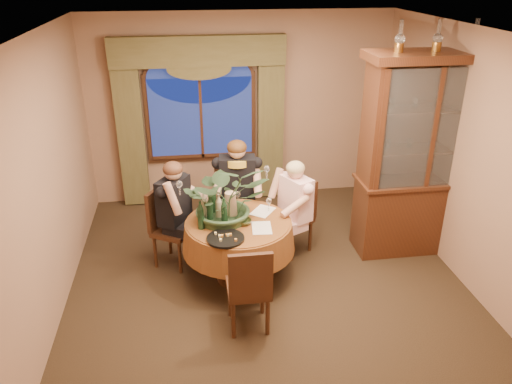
{
  "coord_description": "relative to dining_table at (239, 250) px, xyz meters",
  "views": [
    {
      "loc": [
        -0.83,
        -4.75,
        3.39
      ],
      "look_at": [
        -0.11,
        0.17,
        1.1
      ],
      "focal_mm": 35.0,
      "sensor_mm": 36.0,
      "label": 1
    }
  ],
  "objects": [
    {
      "name": "floor",
      "position": [
        0.31,
        -0.17,
        -0.38
      ],
      "size": [
        5.0,
        5.0,
        0.0
      ],
      "primitive_type": "plane",
      "color": "black",
      "rests_on": "ground"
    },
    {
      "name": "wall_back",
      "position": [
        0.31,
        2.33,
        1.02
      ],
      "size": [
        4.5,
        0.0,
        4.5
      ],
      "primitive_type": "plane",
      "rotation": [
        1.57,
        0.0,
        0.0
      ],
      "color": "#926D55",
      "rests_on": "ground"
    },
    {
      "name": "wall_right",
      "position": [
        2.56,
        -0.17,
        1.02
      ],
      "size": [
        0.0,
        5.0,
        5.0
      ],
      "primitive_type": "plane",
      "rotation": [
        1.57,
        0.0,
        -1.57
      ],
      "color": "#926D55",
      "rests_on": "ground"
    },
    {
      "name": "ceiling",
      "position": [
        0.31,
        -0.17,
        2.42
      ],
      "size": [
        5.0,
        5.0,
        0.0
      ],
      "primitive_type": "plane",
      "rotation": [
        3.14,
        0.0,
        0.0
      ],
      "color": "white",
      "rests_on": "wall_back"
    },
    {
      "name": "window",
      "position": [
        -0.29,
        2.26,
        0.92
      ],
      "size": [
        1.62,
        0.1,
        1.32
      ],
      "primitive_type": null,
      "color": "navy",
      "rests_on": "wall_back"
    },
    {
      "name": "arched_transom",
      "position": [
        -0.29,
        2.26,
        1.71
      ],
      "size": [
        1.6,
        0.06,
        0.44
      ],
      "primitive_type": null,
      "color": "navy",
      "rests_on": "wall_back"
    },
    {
      "name": "drapery_left",
      "position": [
        -1.32,
        2.21,
        0.8
      ],
      "size": [
        0.38,
        0.14,
        2.32
      ],
      "primitive_type": "cube",
      "color": "#4E4824",
      "rests_on": "floor"
    },
    {
      "name": "drapery_right",
      "position": [
        0.74,
        2.21,
        0.8
      ],
      "size": [
        0.38,
        0.14,
        2.32
      ],
      "primitive_type": "cube",
      "color": "#4E4824",
      "rests_on": "floor"
    },
    {
      "name": "swag_valance",
      "position": [
        -0.29,
        2.18,
        1.9
      ],
      "size": [
        2.45,
        0.16,
        0.42
      ],
      "primitive_type": null,
      "color": "#4E4824",
      "rests_on": "wall_back"
    },
    {
      "name": "dining_table",
      "position": [
        0.0,
        0.0,
        0.0
      ],
      "size": [
        1.61,
        1.61,
        0.75
      ],
      "primitive_type": "cylinder",
      "rotation": [
        0.0,
        0.0,
        0.3
      ],
      "color": "maroon",
      "rests_on": "floor"
    },
    {
      "name": "china_cabinet",
      "position": [
        2.27,
        0.39,
        0.87
      ],
      "size": [
        1.54,
        0.6,
        2.5
      ],
      "primitive_type": "cube",
      "color": "#371C11",
      "rests_on": "floor"
    },
    {
      "name": "oil_lamp_left",
      "position": [
        1.83,
        0.39,
        2.29
      ],
      "size": [
        0.11,
        0.11,
        0.34
      ],
      "primitive_type": null,
      "color": "#A5722D",
      "rests_on": "china_cabinet"
    },
    {
      "name": "oil_lamp_center",
      "position": [
        2.27,
        0.39,
        2.29
      ],
      "size": [
        0.11,
        0.11,
        0.34
      ],
      "primitive_type": null,
      "color": "#A5722D",
      "rests_on": "china_cabinet"
    },
    {
      "name": "oil_lamp_right",
      "position": [
        2.71,
        0.39,
        2.29
      ],
      "size": [
        0.11,
        0.11,
        0.34
      ],
      "primitive_type": null,
      "color": "#A5722D",
      "rests_on": "china_cabinet"
    },
    {
      "name": "chair_right",
      "position": [
        0.73,
        0.51,
        0.1
      ],
      "size": [
        0.59,
        0.59,
        0.96
      ],
      "primitive_type": "cube",
      "rotation": [
        0.0,
        0.0,
        -4.1
      ],
      "color": "black",
      "rests_on": "floor"
    },
    {
      "name": "chair_back_right",
      "position": [
        0.02,
        0.93,
        0.1
      ],
      "size": [
        0.43,
        0.43,
        0.96
      ],
      "primitive_type": "cube",
      "rotation": [
        0.0,
        0.0,
        -3.16
      ],
      "color": "black",
      "rests_on": "floor"
    },
    {
      "name": "chair_back",
      "position": [
        -0.74,
        0.43,
        0.1
      ],
      "size": [
        0.57,
        0.57,
        0.96
      ],
      "primitive_type": "cube",
      "rotation": [
        0.0,
        0.0,
        -2.1
      ],
      "color": "black",
      "rests_on": "floor"
    },
    {
      "name": "chair_front_left",
      "position": [
        -0.0,
        -0.86,
        0.1
      ],
      "size": [
        0.42,
        0.42,
        0.96
      ],
      "primitive_type": "cube",
      "rotation": [
        0.0,
        0.0,
        -0.0
      ],
      "color": "black",
      "rests_on": "floor"
    },
    {
      "name": "person_pink",
      "position": [
        0.74,
        0.37,
        0.27
      ],
      "size": [
        0.59,
        0.61,
        1.3
      ],
      "primitive_type": null,
      "rotation": [
        0.0,
        0.0,
        -4.25
      ],
      "color": "beige",
      "rests_on": "floor"
    },
    {
      "name": "person_back",
      "position": [
        -0.71,
        0.44,
        0.3
      ],
      "size": [
        0.63,
        0.64,
        1.34
      ],
      "primitive_type": null,
      "rotation": [
        0.0,
        0.0,
        -2.12
      ],
      "color": "black",
      "rests_on": "floor"
    },
    {
      "name": "person_scarf",
      "position": [
        0.09,
        0.85,
        0.34
      ],
      "size": [
        0.56,
        0.52,
        1.43
      ],
      "primitive_type": null,
      "rotation": [
        0.0,
        0.0,
        -3.24
      ],
      "color": "black",
      "rests_on": "floor"
    },
    {
      "name": "stoneware_vase",
      "position": [
        -0.08,
        0.12,
        0.53
      ],
      "size": [
        0.16,
        0.16,
        0.31
      ],
      "primitive_type": null,
      "color": "#9D7F62",
      "rests_on": "dining_table"
    },
    {
      "name": "centerpiece_plant",
      "position": [
        -0.12,
        0.09,
        0.98
      ],
      "size": [
        0.93,
        1.03,
        0.81
      ],
      "primitive_type": "imported",
      "color": "#314F30",
      "rests_on": "dining_table"
    },
    {
      "name": "olive_bowl",
      "position": [
        0.06,
        -0.07,
        0.4
      ],
      "size": [
        0.17,
        0.17,
        0.05
      ],
      "primitive_type": "imported",
      "color": "#465027",
      "rests_on": "dining_table"
    },
    {
      "name": "cheese_platter",
      "position": [
        -0.18,
        -0.38,
        0.39
      ],
      "size": [
        0.4,
        0.4,
        0.02
      ],
      "primitive_type": "cylinder",
      "color": "black",
      "rests_on": "dining_table"
    },
    {
      "name": "wine_bottle_0",
      "position": [
        -0.31,
        -0.0,
        0.54
      ],
      "size": [
        0.07,
        0.07,
        0.33
      ],
      "primitive_type": "cylinder",
      "color": "black",
      "rests_on": "dining_table"
    },
    {
      "name": "wine_bottle_1",
      "position": [
        -0.37,
        0.09,
        0.54
      ],
      "size": [
        0.07,
        0.07,
        0.33
      ],
      "primitive_type": "cylinder",
      "color": "tan",
      "rests_on": "dining_table"
    },
    {
      "name": "wine_bottle_2",
      "position": [
        -0.42,
        -0.1,
        0.54
      ],
      "size": [
        0.07,
        0.07,
        0.33
      ],
      "primitive_type": "cylinder",
      "color": "black",
      "rests_on": "dining_table"
    },
    {
      "name": "wine_bottle_3",
      "position": [
        -0.16,
        -0.07,
        0.54
      ],
      "size": [
        0.07,
        0.07,
        0.33
      ],
      "primitive_type": "cylinder",
      "color": "black",
      "rests_on": "dining_table"
    },
    {
      "name": "wine_bottle_4",
      "position": [
        -0.21,
        0.04,
        0.54
      ],
      "size": [
        0.07,
        0.07,
        0.33
      ],
      "primitive_type": "cylinder",
      "color": "tan",
      "rests_on": "dining_table"
    },
    {
      "name": "wine_bottle_5",
      "position": [
        -0.26,
        0.2,
        0.54
      ],
      "size": [
        0.07,
        0.07,
        0.33
      ],
      "primitive_type": "cylinder",
      "color": "black",
      "rests_on": "dining_table"
    },
    {
      "name": "tasting_paper_0",
      "position": [
        0.23,
        -0.19,
        0.38
      ],
      "size": [
        0.23,
        0.32,
        0.0
      ],
      "primitive_type": "cube",
      "rotation": [
        0.0,
        0.0,
        -0.08
      ],
      "color": "white",
      "rests_on": "dining_table"
    },
    {
      "name": "tasting_paper_1",
      "position": [
        0.31,
        0.2,
        0.38
      ],
      "size": [
        0.35,
        0.37,
        0.0
      ],
      "primitive_type": "cube",
      "rotation": [
        0.0,
        0.0,
        -0.62
      ],
      "color": "white",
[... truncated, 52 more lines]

